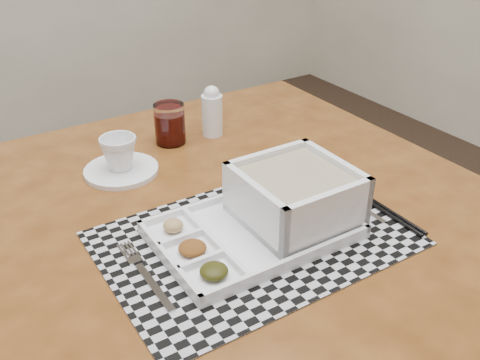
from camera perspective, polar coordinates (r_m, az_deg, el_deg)
name	(u,v)px	position (r m, az deg, el deg)	size (l,w,h in m)	color
dining_table	(222,240)	(1.02, -1.89, -6.47)	(1.01, 1.01, 0.75)	#4B260D
placemat	(254,239)	(0.89, 1.49, -6.26)	(0.49, 0.34, 0.00)	#B2B1BA
serving_tray	(284,206)	(0.90, 4.74, -2.79)	(0.33, 0.22, 0.10)	white
fork	(144,273)	(0.83, -10.18, -9.75)	(0.02, 0.19, 0.00)	silver
spoon	(333,188)	(1.04, 9.87, -0.86)	(0.04, 0.18, 0.01)	silver
chopsticks	(373,202)	(1.01, 14.01, -2.34)	(0.02, 0.24, 0.01)	black
saucer	(121,170)	(1.11, -12.54, 1.01)	(0.15, 0.15, 0.01)	white
cup	(119,153)	(1.09, -12.77, 2.82)	(0.07, 0.07, 0.07)	white
juice_glass	(170,125)	(1.21, -7.49, 5.80)	(0.07, 0.07, 0.09)	white
creamer_bottle	(212,112)	(1.23, -2.99, 7.30)	(0.05, 0.05, 0.12)	white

